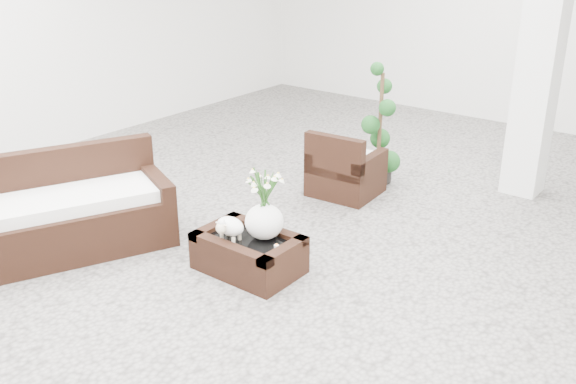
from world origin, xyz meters
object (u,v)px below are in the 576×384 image
Objects in this scene: armchair at (346,162)px; loveseat at (74,204)px; coffee_table at (249,254)px; topiary at (380,125)px.

armchair is 3.00m from loveseat.
loveseat is (-1.57, -0.66, 0.30)m from coffee_table.
topiary is (0.09, 0.56, 0.33)m from armchair.
armchair is 0.66m from topiary.
coffee_table is 0.64× the size of topiary.
coffee_table is 2.10m from armchair.
armchair is at bearing -0.48° from loveseat.
armchair is at bearing 98.69° from coffee_table.
coffee_table is at bearing -42.82° from loveseat.
loveseat is 3.56m from topiary.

